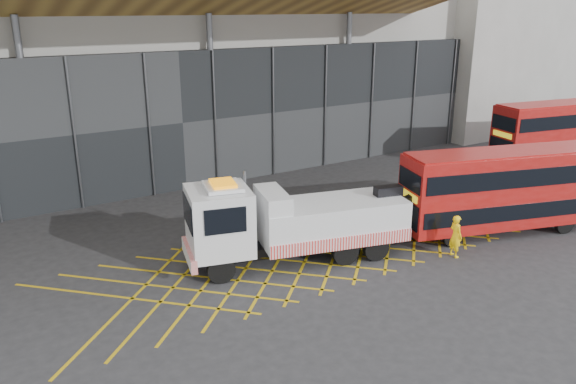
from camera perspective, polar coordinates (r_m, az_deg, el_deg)
ground_plane at (r=23.62m, az=-4.28°, el=-7.74°), size 120.00×120.00×0.00m
road_markings at (r=25.97m, az=5.15°, el=-5.24°), size 26.36×7.16×0.01m
construction_building at (r=39.06m, az=-15.24°, el=15.71°), size 55.00×23.97×18.00m
east_building at (r=54.38m, az=18.95°, el=17.04°), size 15.00×12.00×20.00m
recovery_truck at (r=23.56m, az=0.27°, el=-3.01°), size 11.08×4.88×3.86m
bus_towed at (r=28.38m, az=21.08°, el=0.43°), size 10.10×5.07×4.02m
bus_second at (r=42.98m, az=26.17°, el=5.73°), size 10.67×4.35×4.24m
worker at (r=25.32m, az=16.66°, el=-4.30°), size 0.54×0.75×1.89m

